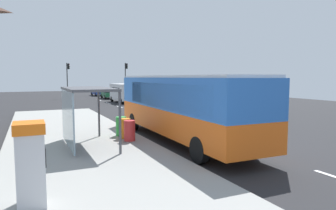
# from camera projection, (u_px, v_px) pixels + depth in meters

# --- Properties ---
(ground_plane) EXTENTS (56.00, 92.00, 0.04)m
(ground_plane) POSITION_uv_depth(u_px,v_px,m) (132.00, 112.00, 27.00)
(ground_plane) COLOR #262628
(sidewalk_platform) EXTENTS (6.20, 30.00, 0.18)m
(sidewalk_platform) POSITION_uv_depth(u_px,v_px,m) (79.00, 145.00, 13.47)
(sidewalk_platform) COLOR #999993
(sidewalk_platform) RESTS_ON ground
(lane_stripe_seg_1) EXTENTS (0.16, 2.20, 0.01)m
(lane_stripe_seg_1) POSITION_uv_depth(u_px,v_px,m) (241.00, 146.00, 13.56)
(lane_stripe_seg_1) COLOR silver
(lane_stripe_seg_1) RESTS_ON ground
(lane_stripe_seg_2) EXTENTS (0.16, 2.20, 0.01)m
(lane_stripe_seg_2) POSITION_uv_depth(u_px,v_px,m) (188.00, 129.00, 18.07)
(lane_stripe_seg_2) COLOR silver
(lane_stripe_seg_2) RESTS_ON ground
(lane_stripe_seg_3) EXTENTS (0.16, 2.20, 0.01)m
(lane_stripe_seg_3) POSITION_uv_depth(u_px,v_px,m) (156.00, 119.00, 22.59)
(lane_stripe_seg_3) COLOR silver
(lane_stripe_seg_3) RESTS_ON ground
(lane_stripe_seg_4) EXTENTS (0.16, 2.20, 0.01)m
(lane_stripe_seg_4) POSITION_uv_depth(u_px,v_px,m) (135.00, 112.00, 27.10)
(lane_stripe_seg_4) COLOR silver
(lane_stripe_seg_4) RESTS_ON ground
(lane_stripe_seg_5) EXTENTS (0.16, 2.20, 0.01)m
(lane_stripe_seg_5) POSITION_uv_depth(u_px,v_px,m) (119.00, 107.00, 31.61)
(lane_stripe_seg_5) COLOR silver
(lane_stripe_seg_5) RESTS_ON ground
(lane_stripe_seg_6) EXTENTS (0.16, 2.20, 0.01)m
(lane_stripe_seg_6) POSITION_uv_depth(u_px,v_px,m) (108.00, 103.00, 36.13)
(lane_stripe_seg_6) COLOR silver
(lane_stripe_seg_6) RESTS_ON ground
(lane_stripe_seg_7) EXTENTS (0.16, 2.20, 0.01)m
(lane_stripe_seg_7) POSITION_uv_depth(u_px,v_px,m) (99.00, 100.00, 40.64)
(lane_stripe_seg_7) COLOR silver
(lane_stripe_seg_7) RESTS_ON ground
(bus) EXTENTS (2.62, 11.03, 3.21)m
(bus) POSITION_uv_depth(u_px,v_px,m) (181.00, 104.00, 14.51)
(bus) COLOR orange
(bus) RESTS_ON ground
(white_van) EXTENTS (2.18, 5.26, 2.30)m
(white_van) POSITION_uv_depth(u_px,v_px,m) (124.00, 92.00, 36.82)
(white_van) COLOR white
(white_van) RESTS_ON ground
(sedan_near) EXTENTS (2.03, 4.49, 1.52)m
(sedan_near) POSITION_uv_depth(u_px,v_px,m) (109.00, 93.00, 43.82)
(sedan_near) COLOR #195933
(sedan_near) RESTS_ON ground
(sedan_far) EXTENTS (1.91, 4.43, 1.52)m
(sedan_far) POSITION_uv_depth(u_px,v_px,m) (99.00, 91.00, 50.44)
(sedan_far) COLOR navy
(sedan_far) RESTS_ON ground
(ticket_machine) EXTENTS (0.66, 0.76, 1.94)m
(ticket_machine) POSITION_uv_depth(u_px,v_px,m) (31.00, 164.00, 6.78)
(ticket_machine) COLOR silver
(ticket_machine) RESTS_ON sidewalk_platform
(recycling_bin_red) EXTENTS (0.52, 0.52, 0.95)m
(recycling_bin_red) POSITION_uv_depth(u_px,v_px,m) (130.00, 131.00, 13.87)
(recycling_bin_red) COLOR red
(recycling_bin_red) RESTS_ON sidewalk_platform
(recycling_bin_orange) EXTENTS (0.52, 0.52, 0.95)m
(recycling_bin_orange) POSITION_uv_depth(u_px,v_px,m) (125.00, 128.00, 14.50)
(recycling_bin_orange) COLOR orange
(recycling_bin_orange) RESTS_ON sidewalk_platform
(recycling_bin_green) EXTENTS (0.52, 0.52, 0.95)m
(recycling_bin_green) POSITION_uv_depth(u_px,v_px,m) (121.00, 126.00, 15.14)
(recycling_bin_green) COLOR green
(recycling_bin_green) RESTS_ON sidewalk_platform
(traffic_light_near_side) EXTENTS (0.49, 0.28, 5.34)m
(traffic_light_near_side) POSITION_uv_depth(u_px,v_px,m) (126.00, 75.00, 46.77)
(traffic_light_near_side) COLOR #2D2D2D
(traffic_light_near_side) RESTS_ON ground
(traffic_light_far_side) EXTENTS (0.49, 0.28, 5.21)m
(traffic_light_far_side) POSITION_uv_depth(u_px,v_px,m) (68.00, 75.00, 43.89)
(traffic_light_far_side) COLOR #2D2D2D
(traffic_light_far_side) RESTS_ON ground
(bus_shelter) EXTENTS (1.80, 4.00, 2.50)m
(bus_shelter) POSITION_uv_depth(u_px,v_px,m) (80.00, 102.00, 12.59)
(bus_shelter) COLOR #4C4C51
(bus_shelter) RESTS_ON sidewalk_platform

